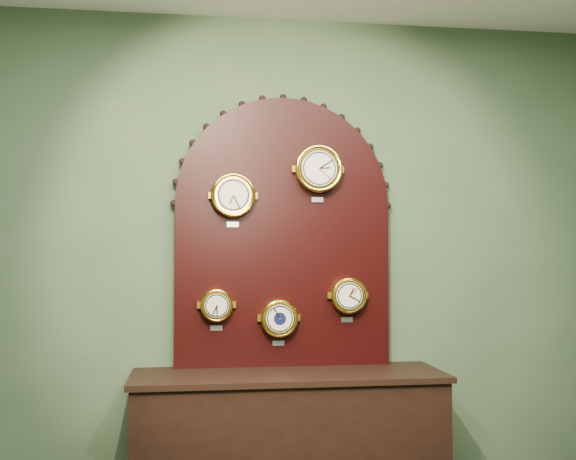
{
  "coord_description": "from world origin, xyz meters",
  "views": [
    {
      "loc": [
        -0.51,
        -1.37,
        1.45
      ],
      "look_at": [
        0.0,
        2.25,
        1.58
      ],
      "focal_mm": 42.87,
      "sensor_mm": 36.0,
      "label": 1
    }
  ],
  "objects": [
    {
      "name": "tide_clock",
      "position": [
        0.36,
        2.38,
        1.22
      ],
      "size": [
        0.2,
        0.08,
        0.25
      ],
      "color": "gold",
      "rests_on": "display_board"
    },
    {
      "name": "barometer",
      "position": [
        -0.03,
        2.38,
        1.1
      ],
      "size": [
        0.21,
        0.08,
        0.26
      ],
      "color": "gold",
      "rests_on": "display_board"
    },
    {
      "name": "display_board",
      "position": [
        0.0,
        2.45,
        1.63
      ],
      "size": [
        1.26,
        0.06,
        1.53
      ],
      "color": "black",
      "rests_on": "shop_counter"
    },
    {
      "name": "shop_counter",
      "position": [
        0.0,
        2.23,
        0.4
      ],
      "size": [
        1.6,
        0.5,
        0.8
      ],
      "primitive_type": "cube",
      "color": "black",
      "rests_on": "ground_plane"
    },
    {
      "name": "hygrometer",
      "position": [
        -0.37,
        2.38,
        1.17
      ],
      "size": [
        0.18,
        0.08,
        0.23
      ],
      "color": "gold",
      "rests_on": "display_board"
    },
    {
      "name": "wall_back",
      "position": [
        0.0,
        2.5,
        1.4
      ],
      "size": [
        4.0,
        0.0,
        4.0
      ],
      "primitive_type": "plane",
      "rotation": [
        1.57,
        0.0,
        0.0
      ],
      "color": "#3F573C",
      "rests_on": "ground"
    },
    {
      "name": "roman_clock",
      "position": [
        -0.28,
        2.38,
        1.77
      ],
      "size": [
        0.24,
        0.08,
        0.29
      ],
      "color": "gold",
      "rests_on": "display_board"
    },
    {
      "name": "arabic_clock",
      "position": [
        0.19,
        2.38,
        1.93
      ],
      "size": [
        0.27,
        0.08,
        0.32
      ],
      "color": "gold",
      "rests_on": "display_board"
    }
  ]
}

